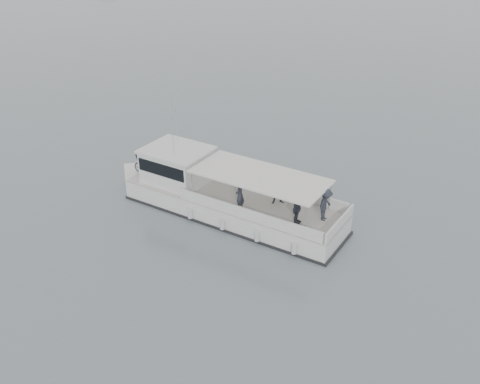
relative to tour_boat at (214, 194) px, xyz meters
The scene contains 2 objects.
ground 4.93m from the tour_boat, 22.17° to the left, with size 1400.00×1400.00×0.00m, color slate.
tour_boat is the anchor object (origin of this frame).
Camera 1 is at (12.94, -20.64, 14.96)m, focal length 40.00 mm.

